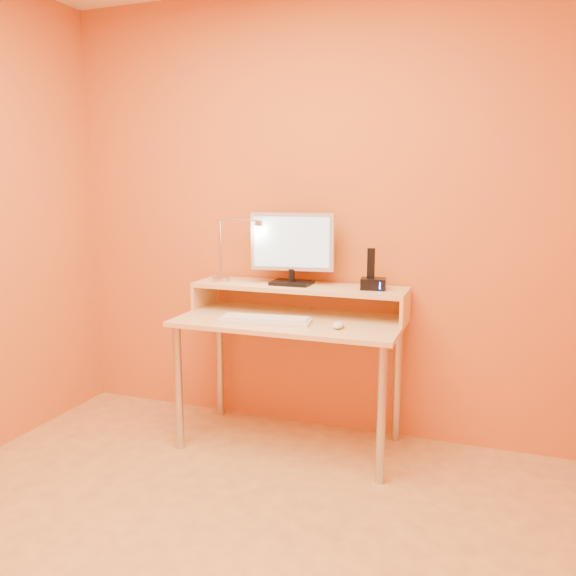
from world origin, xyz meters
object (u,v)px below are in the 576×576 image
at_px(lamp_base, 221,279).
at_px(mouse, 338,325).
at_px(phone_dock, 373,284).
at_px(keyboard, 265,321).
at_px(monitor_panel, 292,242).
at_px(remote_control, 229,317).

height_order(lamp_base, mouse, lamp_base).
height_order(phone_dock, keyboard, phone_dock).
bearing_deg(keyboard, lamp_base, 138.16).
relative_size(lamp_base, mouse, 0.99).
xyz_separation_m(monitor_panel, lamp_base, (-0.42, -0.04, -0.23)).
distance_m(phone_dock, mouse, 0.34).
height_order(monitor_panel, phone_dock, monitor_panel).
height_order(keyboard, remote_control, keyboard).
bearing_deg(monitor_panel, lamp_base, 178.54).
bearing_deg(lamp_base, keyboard, -34.11).
distance_m(lamp_base, mouse, 0.81).
distance_m(monitor_panel, lamp_base, 0.48).
bearing_deg(lamp_base, remote_control, -55.61).
distance_m(keyboard, remote_control, 0.22).
height_order(phone_dock, mouse, phone_dock).
xyz_separation_m(mouse, remote_control, (-0.60, 0.00, -0.01)).
bearing_deg(mouse, phone_dock, 62.14).
xyz_separation_m(monitor_panel, phone_dock, (0.46, -0.01, -0.21)).
bearing_deg(phone_dock, remote_control, -166.80).
height_order(keyboard, mouse, mouse).
distance_m(keyboard, mouse, 0.39).
distance_m(lamp_base, keyboard, 0.48).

